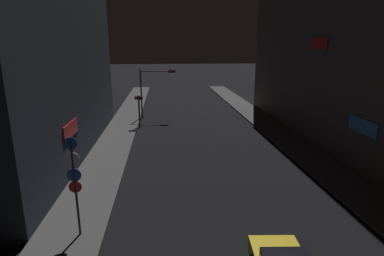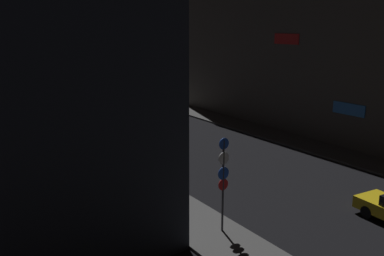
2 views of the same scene
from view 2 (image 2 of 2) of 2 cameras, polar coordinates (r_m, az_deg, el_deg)
sidewalk_left at (r=35.05m, az=-15.18°, el=-2.12°), size 3.08×64.66×0.15m
sidewalk_right at (r=42.14m, az=4.67°, el=0.92°), size 3.08×64.66×0.15m
building_facade_left at (r=26.02m, az=-22.78°, el=11.09°), size 7.63×23.88×17.22m
building_facade_right at (r=40.78m, az=17.06°, el=12.62°), size 8.59×33.69×18.01m
traffic_light_overhead at (r=39.66m, az=-13.31°, el=5.62°), size 3.98×0.41×5.63m
traffic_light_left_kerb at (r=35.66m, az=-13.01°, el=2.12°), size 0.80×0.42×3.32m
sign_pole_left at (r=18.86m, az=4.27°, el=-6.65°), size 0.59×0.10×4.42m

